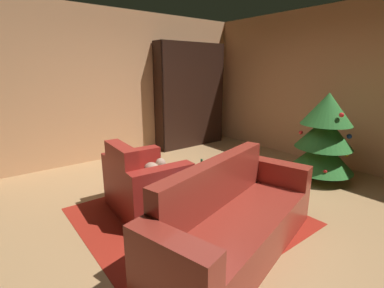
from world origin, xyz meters
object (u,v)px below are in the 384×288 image
book_stack_on_table (182,179)px  bottle_on_table (201,175)px  armchair_red (144,186)px  decorated_tree (324,136)px  couch_red (234,223)px  bookshelf_unit (194,97)px  coffee_table (184,189)px

book_stack_on_table → bottle_on_table: bottle_on_table is taller
armchair_red → decorated_tree: decorated_tree is taller
bottle_on_table → couch_red: bearing=-10.1°
couch_red → book_stack_on_table: (-0.74, -0.07, 0.21)m
bookshelf_unit → book_stack_on_table: size_ratio=9.26×
bookshelf_unit → couch_red: size_ratio=1.02×
decorated_tree → couch_red: bearing=-79.8°
bookshelf_unit → bottle_on_table: bookshelf_unit is taller
coffee_table → book_stack_on_table: bearing=-132.7°
armchair_red → book_stack_on_table: 0.56m
bookshelf_unit → bottle_on_table: (2.72, -2.05, -0.54)m
bookshelf_unit → decorated_tree: size_ratio=1.64×
book_stack_on_table → bottle_on_table: (0.12, 0.18, 0.04)m
armchair_red → book_stack_on_table: (0.49, 0.21, 0.19)m
book_stack_on_table → bottle_on_table: 0.22m
coffee_table → book_stack_on_table: (-0.01, -0.01, 0.12)m
armchair_red → decorated_tree: bearing=73.4°
couch_red → coffee_table: bearing=-175.6°
armchair_red → couch_red: bearing=12.9°
armchair_red → coffee_table: armchair_red is taller
bookshelf_unit → decorated_tree: bookshelf_unit is taller
bookshelf_unit → decorated_tree: (2.90, 0.23, -0.39)m
decorated_tree → coffee_table: bearing=-96.9°
coffee_table → book_stack_on_table: book_stack_on_table is taller
coffee_table → book_stack_on_table: size_ratio=3.00×
book_stack_on_table → bottle_on_table: size_ratio=0.78×
armchair_red → book_stack_on_table: size_ratio=4.30×
armchair_red → decorated_tree: size_ratio=0.76×
book_stack_on_table → bookshelf_unit: bearing=139.3°
book_stack_on_table → decorated_tree: size_ratio=0.18×
bookshelf_unit → armchair_red: size_ratio=2.15×
book_stack_on_table → decorated_tree: bearing=82.8°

